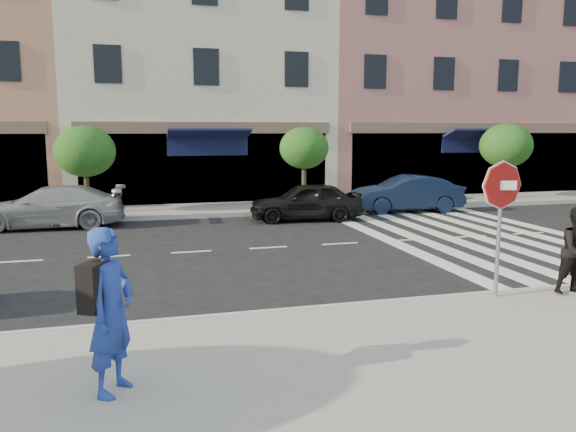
% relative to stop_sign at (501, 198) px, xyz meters
% --- Properties ---
extents(ground, '(120.00, 120.00, 0.00)m').
position_rel_stop_sign_xyz_m(ground, '(-2.80, 1.77, -1.90)').
color(ground, black).
rests_on(ground, ground).
extents(sidewalk_near, '(60.00, 4.50, 0.15)m').
position_rel_stop_sign_xyz_m(sidewalk_near, '(-2.80, -1.98, -1.83)').
color(sidewalk_near, gray).
rests_on(sidewalk_near, ground).
extents(sidewalk_far, '(60.00, 3.00, 0.15)m').
position_rel_stop_sign_xyz_m(sidewalk_far, '(-2.80, 12.77, -1.83)').
color(sidewalk_far, gray).
rests_on(sidewalk_far, ground).
extents(building_centre, '(11.00, 9.00, 11.00)m').
position_rel_stop_sign_xyz_m(building_centre, '(-3.30, 18.77, 3.60)').
color(building_centre, beige).
rests_on(building_centre, ground).
extents(building_east_mid, '(13.00, 9.00, 13.00)m').
position_rel_stop_sign_xyz_m(building_east_mid, '(8.70, 18.77, 4.60)').
color(building_east_mid, '#A96864').
rests_on(building_east_mid, ground).
extents(street_tree_wb, '(2.10, 2.10, 3.06)m').
position_rel_stop_sign_xyz_m(street_tree_wb, '(-7.80, 12.57, 0.40)').
color(street_tree_wb, '#473323').
rests_on(street_tree_wb, sidewalk_far).
extents(street_tree_c, '(1.90, 1.90, 3.04)m').
position_rel_stop_sign_xyz_m(street_tree_c, '(0.20, 12.57, 0.45)').
color(street_tree_c, '#473323').
rests_on(street_tree_c, sidewalk_far).
extents(street_tree_ea, '(2.20, 2.20, 3.19)m').
position_rel_stop_sign_xyz_m(street_tree_ea, '(9.20, 12.57, 0.49)').
color(street_tree_ea, '#473323').
rests_on(street_tree_ea, sidewalk_far).
extents(stop_sign, '(0.82, 0.26, 2.40)m').
position_rel_stop_sign_xyz_m(stop_sign, '(0.00, 0.00, 0.00)').
color(stop_sign, gray).
rests_on(stop_sign, sidewalk_near).
extents(photographer, '(0.73, 0.82, 1.88)m').
position_rel_stop_sign_xyz_m(photographer, '(-6.38, -2.06, -0.81)').
color(photographer, navy).
rests_on(photographer, sidewalk_near).
extents(car_far_left, '(4.64, 2.09, 1.32)m').
position_rel_stop_sign_xyz_m(car_far_left, '(-8.76, 10.58, -1.24)').
color(car_far_left, '#96959A').
rests_on(car_far_left, ground).
extents(car_far_mid, '(3.95, 1.91, 1.30)m').
position_rel_stop_sign_xyz_m(car_far_mid, '(-0.53, 9.89, -1.25)').
color(car_far_mid, black).
rests_on(car_far_mid, ground).
extents(car_far_right, '(4.27, 1.81, 1.37)m').
position_rel_stop_sign_xyz_m(car_far_right, '(3.74, 10.87, -1.22)').
color(car_far_right, black).
rests_on(car_far_right, ground).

